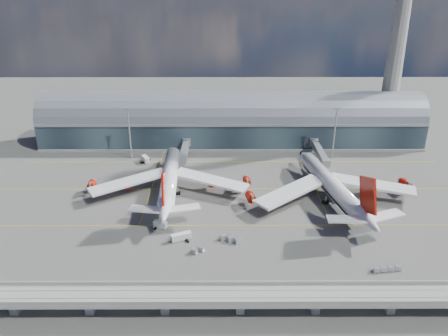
{
  "coord_description": "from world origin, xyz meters",
  "views": [
    {
      "loc": [
        -4.61,
        -146.64,
        81.91
      ],
      "look_at": [
        -4.11,
        10.0,
        14.0
      ],
      "focal_mm": 35.0,
      "sensor_mm": 36.0,
      "label": 1
    }
  ],
  "objects_px": {
    "airliner_right": "(332,187)",
    "service_truck_4": "(237,187)",
    "floodlight_mast_left": "(129,132)",
    "service_truck_2": "(181,237)",
    "airliner_left": "(169,179)",
    "control_tower": "(398,44)",
    "floodlight_mast_right": "(335,132)",
    "cargo_train_1": "(231,239)",
    "cargo_train_2": "(387,269)",
    "service_truck_1": "(160,225)",
    "service_truck_5": "(146,159)",
    "cargo_train_0": "(198,250)"
  },
  "relations": [
    {
      "from": "airliner_right",
      "to": "service_truck_4",
      "type": "relative_size",
      "value": 11.89
    },
    {
      "from": "airliner_right",
      "to": "service_truck_4",
      "type": "bearing_deg",
      "value": 157.13
    },
    {
      "from": "floodlight_mast_left",
      "to": "service_truck_2",
      "type": "relative_size",
      "value": 3.53
    },
    {
      "from": "service_truck_4",
      "to": "airliner_right",
      "type": "bearing_deg",
      "value": 1.24
    },
    {
      "from": "airliner_left",
      "to": "floodlight_mast_left",
      "type": "bearing_deg",
      "value": 118.18
    },
    {
      "from": "airliner_left",
      "to": "airliner_right",
      "type": "bearing_deg",
      "value": -8.78
    },
    {
      "from": "control_tower",
      "to": "floodlight_mast_right",
      "type": "distance_m",
      "value": 58.76
    },
    {
      "from": "cargo_train_1",
      "to": "service_truck_4",
      "type": "bearing_deg",
      "value": -28.65
    },
    {
      "from": "cargo_train_2",
      "to": "control_tower",
      "type": "bearing_deg",
      "value": -10.56
    },
    {
      "from": "airliner_left",
      "to": "service_truck_2",
      "type": "distance_m",
      "value": 37.04
    },
    {
      "from": "airliner_left",
      "to": "airliner_right",
      "type": "relative_size",
      "value": 0.98
    },
    {
      "from": "airliner_right",
      "to": "service_truck_1",
      "type": "height_order",
      "value": "airliner_right"
    },
    {
      "from": "airliner_right",
      "to": "service_truck_2",
      "type": "height_order",
      "value": "airliner_right"
    },
    {
      "from": "service_truck_1",
      "to": "cargo_train_2",
      "type": "distance_m",
      "value": 76.88
    },
    {
      "from": "service_truck_5",
      "to": "cargo_train_1",
      "type": "distance_m",
      "value": 81.11
    },
    {
      "from": "cargo_train_0",
      "to": "cargo_train_1",
      "type": "bearing_deg",
      "value": -30.12
    },
    {
      "from": "airliner_right",
      "to": "service_truck_1",
      "type": "relative_size",
      "value": 14.18
    },
    {
      "from": "floodlight_mast_right",
      "to": "airliner_right",
      "type": "bearing_deg",
      "value": -103.44
    },
    {
      "from": "control_tower",
      "to": "floodlight_mast_left",
      "type": "xyz_separation_m",
      "value": [
        -135.0,
        -28.0,
        -38.0
      ]
    },
    {
      "from": "service_truck_1",
      "to": "service_truck_2",
      "type": "distance_m",
      "value": 11.38
    },
    {
      "from": "floodlight_mast_left",
      "to": "service_truck_1",
      "type": "height_order",
      "value": "floodlight_mast_left"
    },
    {
      "from": "airliner_left",
      "to": "airliner_right",
      "type": "xyz_separation_m",
      "value": [
        65.74,
        -6.67,
        -0.21
      ]
    },
    {
      "from": "service_truck_1",
      "to": "floodlight_mast_right",
      "type": "bearing_deg",
      "value": -33.64
    },
    {
      "from": "service_truck_1",
      "to": "airliner_right",
      "type": "bearing_deg",
      "value": -56.68
    },
    {
      "from": "floodlight_mast_right",
      "to": "service_truck_5",
      "type": "relative_size",
      "value": 4.01
    },
    {
      "from": "floodlight_mast_left",
      "to": "service_truck_2",
      "type": "distance_m",
      "value": 81.78
    },
    {
      "from": "floodlight_mast_right",
      "to": "airliner_left",
      "type": "distance_m",
      "value": 86.13
    },
    {
      "from": "service_truck_2",
      "to": "airliner_right",
      "type": "bearing_deg",
      "value": -86.96
    },
    {
      "from": "floodlight_mast_right",
      "to": "airliner_right",
      "type": "distance_m",
      "value": 47.27
    },
    {
      "from": "control_tower",
      "to": "airliner_right",
      "type": "bearing_deg",
      "value": -122.0
    },
    {
      "from": "floodlight_mast_left",
      "to": "airliner_left",
      "type": "height_order",
      "value": "floodlight_mast_left"
    },
    {
      "from": "service_truck_2",
      "to": "cargo_train_1",
      "type": "xyz_separation_m",
      "value": [
        16.94,
        -1.03,
        -0.42
      ]
    },
    {
      "from": "airliner_right",
      "to": "cargo_train_0",
      "type": "distance_m",
      "value": 63.69
    },
    {
      "from": "service_truck_2",
      "to": "floodlight_mast_left",
      "type": "bearing_deg",
      "value": -1.02
    },
    {
      "from": "cargo_train_0",
      "to": "cargo_train_2",
      "type": "xyz_separation_m",
      "value": [
        58.31,
        -10.18,
        -0.06
      ]
    },
    {
      "from": "airliner_right",
      "to": "cargo_train_1",
      "type": "distance_m",
      "value": 51.22
    },
    {
      "from": "cargo_train_2",
      "to": "airliner_right",
      "type": "bearing_deg",
      "value": 15.42
    },
    {
      "from": "service_truck_1",
      "to": "service_truck_2",
      "type": "relative_size",
      "value": 0.71
    },
    {
      "from": "control_tower",
      "to": "service_truck_5",
      "type": "relative_size",
      "value": 16.05
    },
    {
      "from": "cargo_train_2",
      "to": "cargo_train_1",
      "type": "bearing_deg",
      "value": 78.44
    },
    {
      "from": "airliner_left",
      "to": "service_truck_4",
      "type": "bearing_deg",
      "value": 0.62
    },
    {
      "from": "floodlight_mast_right",
      "to": "airliner_right",
      "type": "xyz_separation_m",
      "value": [
        -10.85,
        -45.37,
        -7.62
      ]
    },
    {
      "from": "airliner_right",
      "to": "cargo_train_1",
      "type": "bearing_deg",
      "value": -153.86
    },
    {
      "from": "floodlight_mast_right",
      "to": "service_truck_2",
      "type": "bearing_deg",
      "value": -132.69
    },
    {
      "from": "service_truck_5",
      "to": "cargo_train_0",
      "type": "height_order",
      "value": "service_truck_5"
    },
    {
      "from": "airliner_right",
      "to": "cargo_train_2",
      "type": "relative_size",
      "value": 8.01
    },
    {
      "from": "control_tower",
      "to": "service_truck_4",
      "type": "relative_size",
      "value": 16.83
    },
    {
      "from": "airliner_right",
      "to": "cargo_train_1",
      "type": "xyz_separation_m",
      "value": [
        -41.02,
        -30.24,
        -5.1
      ]
    },
    {
      "from": "control_tower",
      "to": "service_truck_1",
      "type": "distance_m",
      "value": 155.02
    },
    {
      "from": "floodlight_mast_right",
      "to": "service_truck_2",
      "type": "xyz_separation_m",
      "value": [
        -68.81,
        -74.59,
        -12.3
      ]
    }
  ]
}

